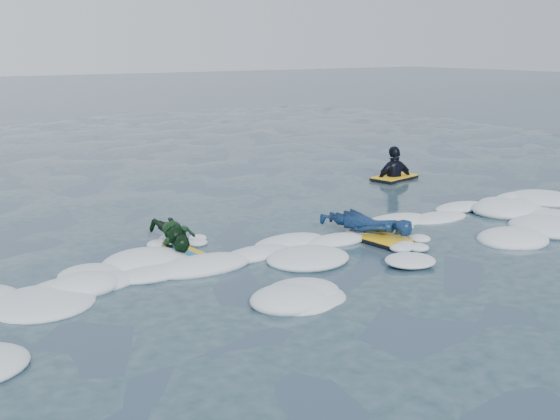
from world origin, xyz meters
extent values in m
plane|color=#172B37|center=(0.00, 0.00, 0.00)|extent=(120.00, 120.00, 0.00)
cube|color=black|center=(1.23, 1.02, 0.03)|extent=(0.62, 1.01, 0.05)
cube|color=yellow|center=(1.23, 1.02, 0.07)|extent=(0.60, 0.99, 0.02)
imported|color=navy|center=(1.23, 1.27, 0.21)|extent=(1.00, 1.54, 0.35)
cube|color=black|center=(-1.47, 1.99, 0.03)|extent=(0.46, 0.76, 0.04)
cube|color=yellow|center=(-1.47, 1.99, 0.05)|extent=(0.44, 0.75, 0.01)
cube|color=#1B86CA|center=(-1.47, 1.99, 0.06)|extent=(0.19, 0.71, 0.00)
imported|color=black|center=(-1.47, 2.19, 0.23)|extent=(0.77, 1.19, 0.42)
cube|color=black|center=(4.73, 4.44, 0.04)|extent=(1.14, 0.78, 0.05)
cube|color=yellow|center=(4.73, 4.44, 0.07)|extent=(1.12, 0.75, 0.02)
imported|color=black|center=(4.73, 4.44, -0.07)|extent=(0.97, 0.53, 1.57)
camera|label=1|loc=(-5.51, -6.39, 2.82)|focal=45.00mm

